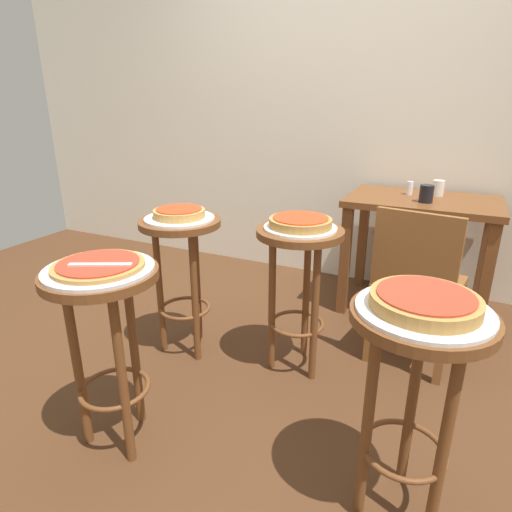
{
  "coord_description": "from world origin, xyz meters",
  "views": [
    {
      "loc": [
        0.83,
        -1.6,
        1.34
      ],
      "look_at": [
        0.04,
        0.03,
        0.68
      ],
      "focal_mm": 30.43,
      "sensor_mm": 36.0,
      "label": 1
    }
  ],
  "objects_px": {
    "serving_plate_foreground": "(99,269)",
    "pizza_foreground": "(98,265)",
    "stool_rear": "(299,266)",
    "serving_plate_rear": "(300,228)",
    "pizza_leftside": "(179,213)",
    "stool_foreground": "(105,318)",
    "cup_near_edge": "(426,194)",
    "cup_far_edge": "(438,188)",
    "condiment_shaker": "(410,188)",
    "stool_middle": "(415,368)",
    "pizza_server_knife": "(100,265)",
    "stool_leftside": "(182,255)",
    "pizza_rear": "(300,222)",
    "serving_plate_middle": "(424,310)",
    "pizza_middle": "(425,301)",
    "serving_plate_leftside": "(179,218)",
    "dining_table": "(421,220)",
    "wooden_chair": "(417,281)"
  },
  "relations": [
    {
      "from": "pizza_rear",
      "to": "cup_far_edge",
      "type": "relative_size",
      "value": 3.04
    },
    {
      "from": "pizza_foreground",
      "to": "pizza_middle",
      "type": "distance_m",
      "value": 1.1
    },
    {
      "from": "serving_plate_foreground",
      "to": "pizza_foreground",
      "type": "height_order",
      "value": "pizza_foreground"
    },
    {
      "from": "stool_leftside",
      "to": "serving_plate_rear",
      "type": "distance_m",
      "value": 0.66
    },
    {
      "from": "condiment_shaker",
      "to": "pizza_server_knife",
      "type": "bearing_deg",
      "value": -112.93
    },
    {
      "from": "stool_leftside",
      "to": "wooden_chair",
      "type": "xyz_separation_m",
      "value": [
        1.14,
        0.41,
        -0.1
      ]
    },
    {
      "from": "stool_rear",
      "to": "pizza_server_knife",
      "type": "bearing_deg",
      "value": -117.66
    },
    {
      "from": "stool_leftside",
      "to": "pizza_leftside",
      "type": "xyz_separation_m",
      "value": [
        0.0,
        0.0,
        0.22
      ]
    },
    {
      "from": "serving_plate_leftside",
      "to": "pizza_server_knife",
      "type": "height_order",
      "value": "pizza_server_knife"
    },
    {
      "from": "stool_leftside",
      "to": "condiment_shaker",
      "type": "height_order",
      "value": "condiment_shaker"
    },
    {
      "from": "stool_rear",
      "to": "condiment_shaker",
      "type": "xyz_separation_m",
      "value": [
        0.36,
        1.05,
        0.23
      ]
    },
    {
      "from": "stool_foreground",
      "to": "stool_leftside",
      "type": "height_order",
      "value": "same"
    },
    {
      "from": "stool_middle",
      "to": "pizza_leftside",
      "type": "height_order",
      "value": "pizza_leftside"
    },
    {
      "from": "serving_plate_middle",
      "to": "pizza_foreground",
      "type": "bearing_deg",
      "value": -171.31
    },
    {
      "from": "pizza_foreground",
      "to": "cup_near_edge",
      "type": "xyz_separation_m",
      "value": [
        0.94,
        1.67,
        0.03
      ]
    },
    {
      "from": "pizza_rear",
      "to": "cup_far_edge",
      "type": "bearing_deg",
      "value": 64.34
    },
    {
      "from": "serving_plate_foreground",
      "to": "serving_plate_middle",
      "type": "relative_size",
      "value": 1.01
    },
    {
      "from": "pizza_leftside",
      "to": "stool_foreground",
      "type": "bearing_deg",
      "value": -78.05
    },
    {
      "from": "pizza_rear",
      "to": "stool_middle",
      "type": "bearing_deg",
      "value": -46.42
    },
    {
      "from": "pizza_middle",
      "to": "stool_leftside",
      "type": "bearing_deg",
      "value": 156.24
    },
    {
      "from": "pizza_foreground",
      "to": "serving_plate_middle",
      "type": "distance_m",
      "value": 1.1
    },
    {
      "from": "pizza_rear",
      "to": "pizza_server_knife",
      "type": "xyz_separation_m",
      "value": [
        -0.44,
        -0.83,
        0.0
      ]
    },
    {
      "from": "stool_middle",
      "to": "stool_rear",
      "type": "height_order",
      "value": "same"
    },
    {
      "from": "cup_far_edge",
      "to": "condiment_shaker",
      "type": "bearing_deg",
      "value": -165.1
    },
    {
      "from": "condiment_shaker",
      "to": "wooden_chair",
      "type": "xyz_separation_m",
      "value": [
        0.17,
        -0.75,
        -0.33
      ]
    },
    {
      "from": "pizza_foreground",
      "to": "pizza_middle",
      "type": "bearing_deg",
      "value": 8.69
    },
    {
      "from": "serving_plate_middle",
      "to": "cup_far_edge",
      "type": "xyz_separation_m",
      "value": [
        -0.09,
        1.74,
        0.04
      ]
    },
    {
      "from": "cup_near_edge",
      "to": "condiment_shaker",
      "type": "height_order",
      "value": "cup_near_edge"
    },
    {
      "from": "cup_near_edge",
      "to": "serving_plate_rear",
      "type": "bearing_deg",
      "value": -119.08
    },
    {
      "from": "serving_plate_leftside",
      "to": "pizza_foreground",
      "type": "bearing_deg",
      "value": -78.05
    },
    {
      "from": "stool_middle",
      "to": "cup_far_edge",
      "type": "height_order",
      "value": "cup_far_edge"
    },
    {
      "from": "pizza_foreground",
      "to": "stool_rear",
      "type": "xyz_separation_m",
      "value": [
        0.47,
        0.81,
        -0.21
      ]
    },
    {
      "from": "stool_foreground",
      "to": "stool_leftside",
      "type": "distance_m",
      "value": 0.72
    },
    {
      "from": "stool_leftside",
      "to": "pizza_leftside",
      "type": "relative_size",
      "value": 2.89
    },
    {
      "from": "dining_table",
      "to": "stool_rear",
      "type": "bearing_deg",
      "value": -115.21
    },
    {
      "from": "pizza_middle",
      "to": "stool_rear",
      "type": "height_order",
      "value": "pizza_middle"
    },
    {
      "from": "stool_middle",
      "to": "condiment_shaker",
      "type": "bearing_deg",
      "value": 98.62
    },
    {
      "from": "stool_rear",
      "to": "serving_plate_rear",
      "type": "bearing_deg",
      "value": 0.0
    },
    {
      "from": "pizza_rear",
      "to": "cup_near_edge",
      "type": "relative_size",
      "value": 2.86
    },
    {
      "from": "pizza_middle",
      "to": "condiment_shaker",
      "type": "relative_size",
      "value": 3.67
    },
    {
      "from": "cup_far_edge",
      "to": "serving_plate_rear",
      "type": "bearing_deg",
      "value": -115.66
    },
    {
      "from": "serving_plate_rear",
      "to": "pizza_leftside",
      "type": "bearing_deg",
      "value": -170.36
    },
    {
      "from": "stool_foreground",
      "to": "serving_plate_foreground",
      "type": "relative_size",
      "value": 1.93
    },
    {
      "from": "stool_middle",
      "to": "stool_leftside",
      "type": "distance_m",
      "value": 1.35
    },
    {
      "from": "serving_plate_foreground",
      "to": "dining_table",
      "type": "bearing_deg",
      "value": 62.63
    },
    {
      "from": "stool_middle",
      "to": "pizza_leftside",
      "type": "relative_size",
      "value": 2.89
    },
    {
      "from": "cup_far_edge",
      "to": "pizza_server_knife",
      "type": "relative_size",
      "value": 0.44
    },
    {
      "from": "stool_middle",
      "to": "cup_far_edge",
      "type": "distance_m",
      "value": 1.76
    },
    {
      "from": "serving_plate_leftside",
      "to": "dining_table",
      "type": "height_order",
      "value": "serving_plate_leftside"
    },
    {
      "from": "dining_table",
      "to": "cup_far_edge",
      "type": "xyz_separation_m",
      "value": [
        0.07,
        0.12,
        0.19
      ]
    }
  ]
}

